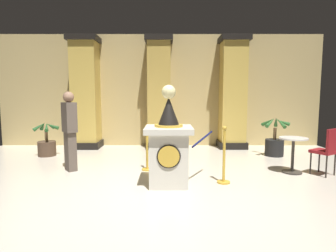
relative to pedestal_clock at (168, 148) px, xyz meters
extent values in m
plane|color=beige|center=(-0.28, -0.23, -0.68)|extent=(10.14, 10.14, 0.00)
cube|color=tan|center=(-0.28, 4.09, 1.06)|extent=(10.14, 0.16, 3.49)
cube|color=beige|center=(0.00, 0.00, -0.20)|extent=(0.67, 0.67, 0.96)
cube|color=beige|center=(0.00, 0.00, 0.33)|extent=(0.84, 0.84, 0.10)
cylinder|color=gold|center=(0.00, -0.35, -0.09)|extent=(0.36, 0.03, 0.36)
cylinder|color=black|center=(0.00, -0.34, -0.09)|extent=(0.41, 0.01, 0.41)
cylinder|color=gold|center=(0.00, 0.00, 0.40)|extent=(0.50, 0.50, 0.04)
cone|color=black|center=(0.00, 0.00, 0.66)|extent=(0.37, 0.37, 0.49)
cylinder|color=gold|center=(0.00, 0.00, 0.90)|extent=(0.03, 0.03, 0.06)
sphere|color=beige|center=(0.00, 0.00, 0.99)|extent=(0.25, 0.25, 0.25)
cylinder|color=gold|center=(1.02, 0.10, -0.66)|extent=(0.24, 0.24, 0.03)
cylinder|color=gold|center=(1.02, 0.10, -0.19)|extent=(0.05, 0.05, 0.98)
sphere|color=gold|center=(1.02, 0.10, 0.34)|extent=(0.08, 0.08, 0.08)
cylinder|color=gold|center=(-0.46, 1.00, -0.66)|extent=(0.24, 0.24, 0.03)
cylinder|color=gold|center=(-0.46, 1.00, -0.22)|extent=(0.05, 0.05, 0.91)
sphere|color=gold|center=(-0.46, 1.00, 0.27)|extent=(0.08, 0.08, 0.08)
cylinder|color=#141947|center=(0.65, 0.32, 0.11)|extent=(0.49, 0.76, 0.22)
cylinder|color=#141947|center=(-0.09, 0.77, 0.11)|extent=(0.49, 0.76, 0.22)
sphere|color=#141947|center=(0.28, 0.55, 0.02)|extent=(0.04, 0.04, 0.04)
cube|color=black|center=(-2.51, 3.66, -0.58)|extent=(0.85, 0.85, 0.20)
cube|color=gold|center=(-2.51, 3.66, 0.99)|extent=(0.74, 0.74, 3.35)
cube|color=black|center=(-2.51, 3.66, 2.59)|extent=(0.89, 0.89, 0.16)
cube|color=black|center=(1.95, 3.66, -0.58)|extent=(0.83, 0.83, 0.20)
cube|color=gold|center=(1.95, 3.66, 0.99)|extent=(0.72, 0.72, 3.35)
cube|color=black|center=(1.95, 3.66, 2.59)|extent=(0.86, 0.86, 0.16)
cube|color=black|center=(-0.28, 3.66, -0.58)|extent=(0.78, 0.78, 0.20)
cube|color=gold|center=(-0.28, 3.66, 0.99)|extent=(0.68, 0.68, 3.35)
cube|color=black|center=(-0.28, 3.66, 2.59)|extent=(0.82, 0.82, 0.16)
cylinder|color=#4C3828|center=(-3.25, 2.45, -0.49)|extent=(0.46, 0.46, 0.39)
cylinder|color=brown|center=(-3.25, 2.45, -0.15)|extent=(0.08, 0.08, 0.28)
cone|color=#265928|center=(-3.08, 2.46, 0.12)|extent=(0.35, 0.13, 0.21)
cone|color=#265928|center=(-3.19, 2.60, 0.12)|extent=(0.18, 0.34, 0.25)
cone|color=#265928|center=(-3.37, 2.55, 0.12)|extent=(0.29, 0.28, 0.30)
cone|color=#265928|center=(-3.38, 2.35, 0.12)|extent=(0.32, 0.27, 0.28)
cone|color=#265928|center=(-3.16, 2.30, 0.12)|extent=(0.22, 0.33, 0.29)
cylinder|color=black|center=(2.83, 2.45, -0.46)|extent=(0.48, 0.48, 0.44)
cylinder|color=brown|center=(2.83, 2.45, -0.09)|extent=(0.08, 0.08, 0.31)
cone|color=#2D662D|center=(3.02, 2.46, 0.22)|extent=(0.41, 0.14, 0.22)
cone|color=#2D662D|center=(2.91, 2.62, 0.22)|extent=(0.22, 0.35, 0.35)
cone|color=#2D662D|center=(2.68, 2.58, 0.22)|extent=(0.33, 0.34, 0.31)
cone|color=#2D662D|center=(2.66, 2.34, 0.22)|extent=(0.37, 0.31, 0.29)
cone|color=#2D662D|center=(2.90, 2.27, 0.22)|extent=(0.21, 0.38, 0.31)
cube|color=brown|center=(-2.10, 0.97, -0.26)|extent=(0.31, 0.33, 0.84)
cube|color=brown|center=(-2.10, 0.97, 0.47)|extent=(0.40, 0.42, 0.63)
sphere|color=#997056|center=(-2.10, 0.97, 0.90)|extent=(0.23, 0.23, 0.23)
cylinder|color=#332D28|center=(2.59, 0.79, -0.66)|extent=(0.40, 0.40, 0.03)
cylinder|color=#332D28|center=(2.59, 0.79, -0.32)|extent=(0.06, 0.06, 0.73)
cylinder|color=silver|center=(2.59, 0.79, 0.05)|extent=(0.57, 0.57, 0.03)
cylinder|color=black|center=(3.18, 0.86, -0.45)|extent=(0.03, 0.03, 0.45)
cylinder|color=black|center=(2.91, 0.69, -0.45)|extent=(0.03, 0.03, 0.45)
cylinder|color=black|center=(3.36, 0.59, -0.45)|extent=(0.03, 0.03, 0.45)
cylinder|color=black|center=(3.09, 0.42, -0.45)|extent=(0.03, 0.03, 0.45)
cube|color=maroon|center=(3.14, 0.64, -0.20)|extent=(0.55, 0.55, 0.06)
cube|color=maroon|center=(3.23, 0.50, 0.06)|extent=(0.36, 0.26, 0.45)
camera|label=1|loc=(-0.01, -5.01, 0.95)|focal=30.36mm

